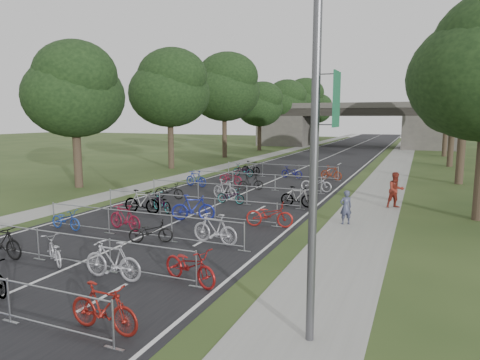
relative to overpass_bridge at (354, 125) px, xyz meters
The scene contains 52 objects.
road 15.41m from the overpass_bridge, 90.00° to the right, with size 11.00×140.00×0.01m, color black.
sidewalk_right 17.36m from the overpass_bridge, 61.93° to the right, with size 3.00×140.00×0.01m, color gray.
sidewalk_left 17.14m from the overpass_bridge, 116.57° to the right, with size 2.00×140.00×0.01m, color gray.
lane_markings 15.41m from the overpass_bridge, 90.00° to the right, with size 0.12×140.00×0.00m, color silver.
overpass_bridge is the anchor object (origin of this frame).
lamppost 63.55m from the overpass_bridge, 82.47° to the right, with size 0.61×0.65×8.21m.
tree_left_0 50.47m from the overpass_bridge, 103.07° to the right, with size 6.72×6.72×10.25m.
tree_left_1 38.97m from the overpass_bridge, 107.08° to the right, with size 7.56×7.56×11.53m.
tree_right_1 39.56m from the overpass_bridge, 70.53° to the right, with size 8.18×8.18×12.47m.
tree_left_2 27.92m from the overpass_bridge, 114.44° to the right, with size 8.40×8.40×12.81m.
tree_right_2 28.39m from the overpass_bridge, 62.40° to the right, with size 6.16×6.16×9.39m.
tree_left_3 17.59m from the overpass_bridge, 131.07° to the right, with size 6.72×6.72×10.25m.
tree_right_3 18.82m from the overpass_bridge, 44.93° to the right, with size 7.17×7.17×10.93m.
tree_left_4 12.05m from the overpass_bridge, behind, with size 7.56×7.56×11.53m.
tree_right_4 13.86m from the overpass_bridge, ahead, with size 8.18×8.18×12.47m.
tree_left_5 16.44m from the overpass_bridge, 136.20° to the left, with size 8.40×8.40×12.81m.
tree_right_5 17.23m from the overpass_bridge, 39.82° to the left, with size 6.16×6.16×9.39m.
tree_left_6 25.77m from the overpass_bridge, 116.43° to the left, with size 6.72×6.72×10.25m.
tree_right_6 26.62m from the overpass_bridge, 60.25° to the left, with size 7.17×7.17×10.93m.
barrier_row_1 61.47m from the overpass_bridge, 90.00° to the right, with size 9.70×0.08×1.10m.
barrier_row_2 57.88m from the overpass_bridge, 90.00° to the right, with size 9.70×0.08×1.10m.
barrier_row_3 54.08m from the overpass_bridge, 90.00° to the right, with size 9.70×0.08×1.10m.
barrier_row_4 50.09m from the overpass_bridge, 90.00° to the right, with size 9.70×0.08×1.10m.
barrier_row_5 45.10m from the overpass_bridge, 90.00° to the right, with size 9.70×0.08×1.10m.
barrier_row_6 39.11m from the overpass_bridge, 90.00° to the right, with size 9.70×0.08×1.10m.
bike_3 64.69m from the overpass_bridge, 86.52° to the right, with size 0.54×1.91×1.15m, color maroon.
bike_4 61.93m from the overpass_bridge, 92.62° to the right, with size 0.55×1.93×1.16m, color black.
bike_5 61.57m from the overpass_bridge, 90.67° to the right, with size 0.59×1.70×0.89m, color #ADADB5.
bike_6 61.98m from the overpass_bridge, 88.13° to the right, with size 0.57×2.00×1.20m, color #A5A5AD.
bike_7 61.46m from the overpass_bridge, 85.98° to the right, with size 0.73×2.09×1.10m, color maroon.
bike_8 58.21m from the overpass_bridge, 93.63° to the right, with size 0.59×1.68×0.88m, color #1C3E9B.
bike_9 57.19m from the overpass_bridge, 91.26° to the right, with size 0.53×1.87×1.12m, color maroon.
bike_10 58.31m from the overpass_bridge, 89.16° to the right, with size 0.59×1.70×0.89m, color black.
bike_11 57.56m from the overpass_bridge, 86.80° to the right, with size 0.56×1.99×1.20m, color #AAA9B1.
bike_12 54.26m from the overpass_bridge, 92.68° to the right, with size 0.57×2.00×1.20m, color gray.
bike_13 53.57m from the overpass_bridge, 91.92° to the right, with size 0.64×1.83×0.96m, color gray.
bike_14 54.53m from the overpass_bridge, 89.35° to the right, with size 0.58×2.07×1.24m, color navy.
bike_15 54.39m from the overpass_bridge, 85.46° to the right, with size 0.74×2.11×1.11m, color maroon.
bike_16 50.45m from the overpass_bridge, 93.82° to the right, with size 0.63×1.81×0.95m, color black.
bike_17 49.18m from the overpass_bridge, 90.28° to the right, with size 0.56×1.98×1.19m, color #A4A4AC.
bike_18 50.22m from the overpass_bridge, 89.31° to the right, with size 0.58×1.66×0.87m, color gray.
bike_19 49.80m from the overpass_bridge, 85.04° to the right, with size 0.52×1.85×1.11m, color gray.
bike_20 45.89m from the overpass_bridge, 95.12° to the right, with size 0.53×1.87×1.12m, color navy.
bike_21 44.19m from the overpass_bridge, 92.79° to the right, with size 0.72×2.06×1.08m, color maroon.
bike_22 45.65m from the overpass_bridge, 89.99° to the right, with size 0.48×1.70×1.02m, color black.
bike_23 44.66m from the overpass_bridge, 84.66° to the right, with size 0.72×2.06×1.08m, color #B6B5BE.
bike_24 39.85m from the overpass_bridge, 94.33° to the right, with size 0.69×1.98×1.04m, color gray.
bike_25 38.63m from the overpass_bridge, 94.16° to the right, with size 0.54×1.92×1.15m, color gray.
bike_26 39.01m from the overpass_bridge, 88.66° to the right, with size 0.64×1.83×0.96m, color #1D1C9D.
bike_27 39.11m from the overpass_bridge, 84.07° to the right, with size 0.52×1.85×1.11m, color maroon.
pedestrian_a 52.90m from the overpass_bridge, 82.03° to the right, with size 0.57×0.37×1.56m, color #3A3E57.
pedestrian_b 48.61m from the overpass_bridge, 79.07° to the right, with size 0.93×0.73×1.92m, color maroon.
Camera 1 is at (10.32, -6.69, 4.86)m, focal length 32.00 mm.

